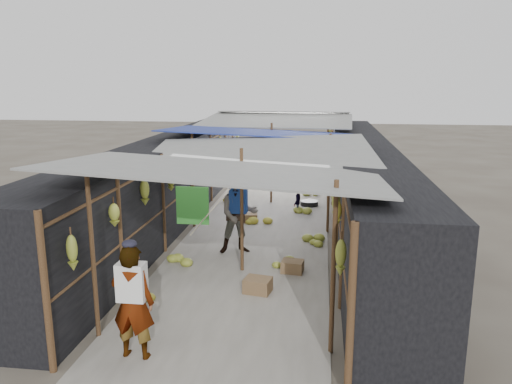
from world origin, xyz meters
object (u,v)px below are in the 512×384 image
at_px(crate_near, 258,286).
at_px(shopper_blue, 239,214).
at_px(black_basin, 309,203).
at_px(vendor_seated, 297,199).
at_px(vendor_elderly, 133,302).

xyz_separation_m(crate_near, shopper_blue, (-0.73, 2.18, 0.78)).
height_order(crate_near, black_basin, crate_near).
xyz_separation_m(shopper_blue, vendor_seated, (1.15, 3.69, -0.50)).
distance_m(crate_near, black_basin, 6.84).
xyz_separation_m(black_basin, vendor_elderly, (-2.25, -9.24, 0.77)).
bearing_deg(vendor_seated, crate_near, 2.76).
distance_m(shopper_blue, vendor_seated, 3.90).
bearing_deg(vendor_seated, black_basin, 165.72).
bearing_deg(black_basin, vendor_seated, -111.17).
relative_size(vendor_elderly, vendor_seated, 2.02).
bearing_deg(crate_near, shopper_blue, 119.33).
relative_size(black_basin, vendor_elderly, 0.33).
bearing_deg(vendor_seated, vendor_elderly, -5.95).
distance_m(vendor_elderly, vendor_seated, 8.54).
height_order(crate_near, shopper_blue, shopper_blue).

